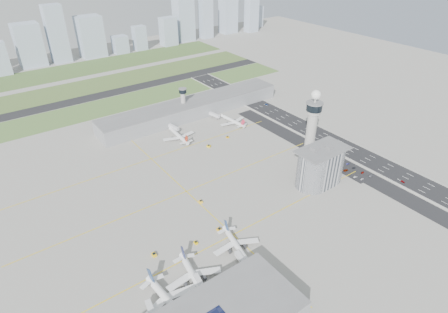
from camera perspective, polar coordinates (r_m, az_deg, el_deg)
ground at (r=292.06m, az=4.07°, el=-5.39°), size 1000.00×1000.00×0.00m
grass_strip_0 at (r=457.89m, az=-16.41°, el=7.59°), size 480.00×50.00×0.08m
grass_strip_1 at (r=524.93m, az=-19.50°, el=10.07°), size 480.00×60.00×0.08m
grass_strip_2 at (r=598.53m, az=-22.05°, el=12.07°), size 480.00×70.00×0.08m
runway at (r=490.67m, az=-18.04°, el=8.90°), size 480.00×22.00×0.10m
highway at (r=366.20m, az=18.06°, el=1.20°), size 28.00×500.00×0.10m
barrier_left at (r=355.74m, az=16.70°, el=0.63°), size 0.60×500.00×1.20m
barrier_right at (r=376.38m, az=19.38°, el=1.89°), size 0.60×500.00×1.20m
landside_road at (r=343.23m, az=16.80°, el=-0.69°), size 18.00×260.00×0.08m
parking_lot at (r=336.11m, az=18.15°, el=-1.66°), size 20.00×44.00×0.10m
taxiway_line_h_0 at (r=254.58m, az=1.39°, el=-11.83°), size 260.00×0.60×0.01m
taxiway_line_h_1 at (r=293.30m, az=-5.77°, el=-5.31°), size 260.00×0.60×0.01m
taxiway_line_h_2 at (r=338.28m, az=-11.03°, el=-0.35°), size 260.00×0.60×0.01m
taxiway_line_v at (r=293.30m, az=-5.77°, el=-5.31°), size 0.60×260.00×0.01m
control_tower at (r=323.62m, az=13.28°, el=4.94°), size 14.00×14.00×64.50m
secondary_tower at (r=406.01m, az=-6.24°, el=8.56°), size 8.60×8.60×31.90m
admin_building at (r=302.86m, az=14.46°, el=-1.45°), size 42.00×24.00×33.50m
terminal_pier at (r=413.31m, az=-4.81°, el=7.41°), size 210.00×32.00×15.80m
airplane_near_a at (r=214.44m, az=-8.36°, el=-20.71°), size 39.24×45.15×11.93m
airplane_near_b at (r=223.98m, az=-4.56°, el=-17.56°), size 40.02×44.91×11.14m
airplane_near_c at (r=241.50m, az=1.97°, el=-13.07°), size 38.43×42.69×10.34m
airplane_far_a at (r=365.48m, az=-6.97°, el=3.52°), size 35.47×40.88×10.85m
airplane_far_b at (r=392.89m, az=1.29°, el=5.76°), size 33.71×38.73×10.20m
jet_bridge_near_1 at (r=218.35m, az=-2.90°, el=-20.32°), size 5.39×14.31×5.70m
jet_bridge_near_2 at (r=229.96m, az=3.61°, el=-16.85°), size 5.39×14.31×5.70m
jet_bridge_far_0 at (r=386.05m, az=-8.31°, el=4.56°), size 5.39×14.31×5.70m
jet_bridge_far_1 at (r=408.91m, az=-2.15°, el=6.46°), size 5.39×14.31×5.70m
tug_0 at (r=244.32m, az=-10.63°, el=-14.46°), size 2.48×3.56×2.04m
tug_1 at (r=248.75m, az=-4.32°, el=-12.94°), size 2.07×2.87×1.60m
tug_2 at (r=256.83m, az=-0.72°, el=-11.06°), size 3.03×3.86×2.00m
tug_3 at (r=280.84m, az=-3.58°, el=-6.84°), size 2.63×3.47×1.85m
tug_4 at (r=350.25m, az=-2.35°, el=1.62°), size 4.07×4.40×2.11m
tug_5 at (r=365.97m, az=0.53°, el=2.99°), size 3.45×3.20×1.65m
car_lot_0 at (r=324.78m, az=20.30°, el=-3.23°), size 3.37×1.41×1.14m
car_lot_1 at (r=325.65m, az=19.40°, el=-2.94°), size 3.51×1.56×1.12m
car_lot_2 at (r=331.70m, az=18.06°, el=-1.99°), size 4.58×2.31×1.24m
car_lot_3 at (r=333.47m, az=17.14°, el=-1.64°), size 4.43×2.40×1.22m
car_lot_4 at (r=336.53m, az=16.21°, el=-1.14°), size 3.95×1.77×1.32m
car_lot_5 at (r=341.43m, az=15.13°, el=-0.48°), size 3.65×1.72×1.16m
car_lot_6 at (r=331.50m, az=21.49°, el=-2.74°), size 4.16×1.92×1.15m
car_lot_7 at (r=333.45m, az=20.37°, el=-2.29°), size 4.10×2.21×1.13m
car_lot_8 at (r=337.39m, az=19.21°, el=-1.63°), size 3.54×1.86×1.15m
car_lot_9 at (r=341.35m, az=18.35°, el=-1.05°), size 3.59×1.38×1.17m
car_lot_10 at (r=345.10m, az=17.10°, el=-0.44°), size 4.84×2.82×1.27m
car_lot_11 at (r=347.57m, az=16.56°, el=-0.11°), size 4.44×2.38×1.22m
car_hw_0 at (r=334.26m, az=25.58°, el=-3.46°), size 1.50×3.41×1.14m
car_hw_1 at (r=387.00m, az=13.68°, el=3.68°), size 1.59×4.06×1.32m
car_hw_2 at (r=441.43m, az=6.51°, el=7.88°), size 2.59×4.57×1.20m
car_hw_4 at (r=475.83m, az=0.04°, el=9.84°), size 1.75×3.79×1.26m
skyline_bldg_6 at (r=615.72m, az=-30.94°, el=12.67°), size 20.04×16.03×45.20m
skyline_bldg_7 at (r=637.24m, az=-27.57°, el=14.83°), size 35.76×28.61×61.22m
skyline_bldg_8 at (r=636.98m, az=-24.15°, el=16.65°), size 26.33×21.06×83.39m
skyline_bldg_9 at (r=652.31m, az=-19.65°, el=16.83°), size 36.96×29.57×62.11m
skyline_bldg_10 at (r=661.82m, az=-15.52°, el=16.12°), size 23.01×18.41×27.75m
skyline_bldg_11 at (r=673.07m, az=-12.73°, el=17.20°), size 20.22×16.18×38.97m
skyline_bldg_12 at (r=693.27m, az=-8.47°, el=18.33°), size 26.14×20.92×46.89m
skyline_bldg_13 at (r=718.72m, az=-6.17°, el=20.33°), size 32.26×25.81×81.20m
skyline_bldg_14 at (r=736.70m, az=-2.76°, el=20.23°), size 21.59×17.28×68.75m
skyline_bldg_15 at (r=777.43m, az=0.64°, el=20.64°), size 30.25×24.20×63.40m
skyline_bldg_16 at (r=787.74m, az=4.22°, el=21.00°), size 23.04×18.43×71.56m
skyline_bldg_17 at (r=834.27m, az=4.96°, el=20.48°), size 22.64×18.11×41.06m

